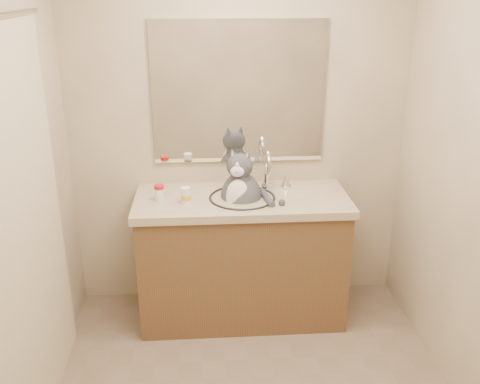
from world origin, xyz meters
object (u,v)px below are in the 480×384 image
object	(u,v)px
pill_bottle_orange	(186,196)
grey_canister	(186,197)
cat	(241,195)
pill_bottle_redcap	(159,193)

from	to	relation	value
pill_bottle_orange	grey_canister	distance (m)	0.03
cat	pill_bottle_orange	size ratio (longest dim) A/B	5.03
cat	pill_bottle_orange	bearing A→B (deg)	-148.75
cat	grey_canister	world-z (taller)	cat
cat	pill_bottle_orange	distance (m)	0.35
pill_bottle_redcap	pill_bottle_orange	world-z (taller)	pill_bottle_orange
pill_bottle_orange	grey_canister	bearing A→B (deg)	95.63
pill_bottle_redcap	pill_bottle_orange	xyz separation A→B (m)	(0.16, -0.06, -0.00)
pill_bottle_orange	grey_canister	xyz separation A→B (m)	(-0.00, 0.03, -0.02)
grey_canister	cat	bearing A→B (deg)	9.89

